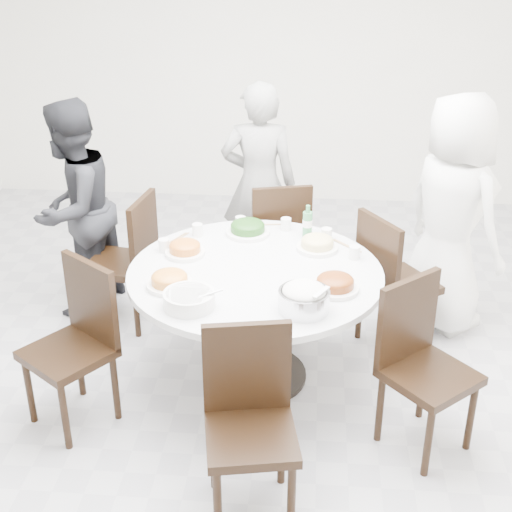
# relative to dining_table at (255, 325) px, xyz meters

# --- Properties ---
(floor) EXTENTS (6.00, 6.00, 0.01)m
(floor) POSITION_rel_dining_table_xyz_m (0.06, 0.09, -0.38)
(floor) COLOR #B1B0B5
(floor) RESTS_ON ground
(wall_back) EXTENTS (6.00, 0.01, 2.80)m
(wall_back) POSITION_rel_dining_table_xyz_m (0.06, 3.09, 1.02)
(wall_back) COLOR white
(wall_back) RESTS_ON ground
(dining_table) EXTENTS (1.50, 1.50, 0.75)m
(dining_table) POSITION_rel_dining_table_xyz_m (0.00, 0.00, 0.00)
(dining_table) COLOR silver
(dining_table) RESTS_ON floor
(chair_ne) EXTENTS (0.58, 0.58, 0.95)m
(chair_ne) POSITION_rel_dining_table_xyz_m (0.90, 0.46, 0.10)
(chair_ne) COLOR black
(chair_ne) RESTS_ON floor
(chair_n) EXTENTS (0.51, 0.51, 0.95)m
(chair_n) POSITION_rel_dining_table_xyz_m (0.07, 1.04, 0.10)
(chair_n) COLOR black
(chair_n) RESTS_ON floor
(chair_nw) EXTENTS (0.48, 0.48, 0.95)m
(chair_nw) POSITION_rel_dining_table_xyz_m (-0.99, 0.59, 0.10)
(chair_nw) COLOR black
(chair_nw) RESTS_ON floor
(chair_sw) EXTENTS (0.59, 0.59, 0.95)m
(chair_sw) POSITION_rel_dining_table_xyz_m (-0.99, -0.51, 0.10)
(chair_sw) COLOR black
(chair_sw) RESTS_ON floor
(chair_s) EXTENTS (0.49, 0.49, 0.95)m
(chair_s) POSITION_rel_dining_table_xyz_m (0.08, -1.10, 0.10)
(chair_s) COLOR black
(chair_s) RESTS_ON floor
(chair_se) EXTENTS (0.59, 0.59, 0.95)m
(chair_se) POSITION_rel_dining_table_xyz_m (0.97, -0.55, 0.10)
(chair_se) COLOR black
(chair_se) RESTS_ON floor
(diner_right) EXTENTS (0.90, 0.95, 1.64)m
(diner_right) POSITION_rel_dining_table_xyz_m (1.25, 0.78, 0.44)
(diner_right) COLOR white
(diner_right) RESTS_ON floor
(diner_middle) EXTENTS (0.59, 0.40, 1.56)m
(diner_middle) POSITION_rel_dining_table_xyz_m (-0.09, 1.36, 0.41)
(diner_middle) COLOR black
(diner_middle) RESTS_ON floor
(diner_left) EXTENTS (0.77, 0.88, 1.54)m
(diner_left) POSITION_rel_dining_table_xyz_m (-1.34, 0.79, 0.39)
(diner_left) COLOR black
(diner_left) RESTS_ON floor
(dish_greens) EXTENTS (0.28, 0.28, 0.07)m
(dish_greens) POSITION_rel_dining_table_xyz_m (-0.09, 0.51, 0.41)
(dish_greens) COLOR white
(dish_greens) RESTS_ON dining_table
(dish_pale) EXTENTS (0.26, 0.26, 0.07)m
(dish_pale) POSITION_rel_dining_table_xyz_m (0.36, 0.31, 0.41)
(dish_pale) COLOR white
(dish_pale) RESTS_ON dining_table
(dish_orange) EXTENTS (0.24, 0.24, 0.07)m
(dish_orange) POSITION_rel_dining_table_xyz_m (-0.45, 0.17, 0.41)
(dish_orange) COLOR white
(dish_orange) RESTS_ON dining_table
(dish_redbrown) EXTENTS (0.27, 0.27, 0.07)m
(dish_redbrown) POSITION_rel_dining_table_xyz_m (0.46, -0.20, 0.41)
(dish_redbrown) COLOR white
(dish_redbrown) RESTS_ON dining_table
(dish_tofu) EXTENTS (0.26, 0.26, 0.07)m
(dish_tofu) POSITION_rel_dining_table_xyz_m (-0.46, -0.24, 0.41)
(dish_tofu) COLOR white
(dish_tofu) RESTS_ON dining_table
(rice_bowl) EXTENTS (0.27, 0.27, 0.12)m
(rice_bowl) POSITION_rel_dining_table_xyz_m (0.29, -0.43, 0.43)
(rice_bowl) COLOR silver
(rice_bowl) RESTS_ON dining_table
(soup_bowl) EXTENTS (0.28, 0.28, 0.08)m
(soup_bowl) POSITION_rel_dining_table_xyz_m (-0.31, -0.45, 0.42)
(soup_bowl) COLOR white
(soup_bowl) RESTS_ON dining_table
(beverage_bottle) EXTENTS (0.06, 0.06, 0.21)m
(beverage_bottle) POSITION_rel_dining_table_xyz_m (0.29, 0.51, 0.48)
(beverage_bottle) COLOR #337F47
(beverage_bottle) RESTS_ON dining_table
(tea_cups) EXTENTS (0.07, 0.07, 0.08)m
(tea_cups) POSITION_rel_dining_table_xyz_m (0.03, 0.59, 0.42)
(tea_cups) COLOR white
(tea_cups) RESTS_ON dining_table
(chopsticks) EXTENTS (0.24, 0.04, 0.01)m
(chopsticks) POSITION_rel_dining_table_xyz_m (-0.00, 0.64, 0.38)
(chopsticks) COLOR tan
(chopsticks) RESTS_ON dining_table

